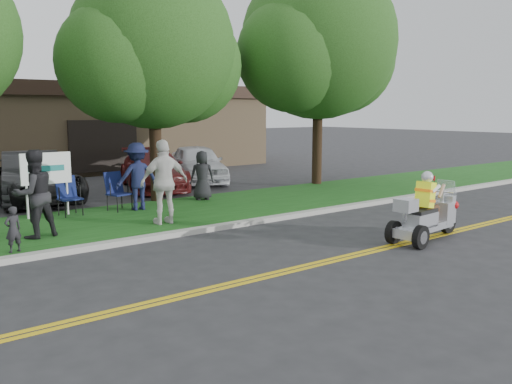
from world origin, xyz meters
TOP-DOWN VIEW (x-y plane):
  - ground at (0.00, 0.00)m, footprint 120.00×120.00m
  - centerline_near at (0.00, -0.58)m, footprint 60.00×0.10m
  - centerline_far at (0.00, -0.42)m, footprint 60.00×0.10m
  - curb at (0.00, 3.05)m, footprint 60.00×0.25m
  - grass_verge at (0.00, 5.20)m, footprint 60.00×4.00m
  - commercial_building at (2.00, 18.98)m, footprint 18.00×8.20m
  - tree_mid at (0.55, 7.23)m, footprint 5.88×4.80m
  - tree_right at (7.06, 7.03)m, footprint 6.86×5.60m
  - business_sign at (-2.90, 6.60)m, footprint 1.25×0.06m
  - trike_scooter at (2.93, -0.60)m, footprint 2.33×0.81m
  - lawn_chair_a at (-1.12, 6.41)m, footprint 0.67×0.68m
  - lawn_chair_b at (-2.41, 6.52)m, footprint 0.58×0.59m
  - spectator_adult_mid at (-3.82, 4.41)m, footprint 1.04×0.88m
  - spectator_adult_right at (-0.94, 4.00)m, footprint 1.22×0.58m
  - spectator_chair_a at (-0.64, 6.11)m, footprint 1.26×0.81m
  - spectator_chair_b at (1.66, 6.46)m, footprint 0.86×0.73m
  - child_left at (-4.52, 3.40)m, footprint 0.37×0.29m
  - parked_car_left at (-2.35, 10.00)m, footprint 2.69×4.91m
  - parked_car_mid at (-2.50, 9.78)m, footprint 2.50×5.01m
  - parked_car_right at (1.89, 10.16)m, footprint 3.34×5.20m
  - parked_car_far_right at (4.00, 10.58)m, footprint 3.13×4.72m

SIDE VIEW (x-z plane):
  - ground at x=0.00m, z-range 0.00..0.00m
  - centerline_near at x=0.00m, z-range 0.00..0.01m
  - centerline_far at x=0.00m, z-range 0.00..0.01m
  - grass_verge at x=0.00m, z-range 0.01..0.11m
  - curb at x=0.00m, z-range 0.00..0.12m
  - trike_scooter at x=2.93m, z-range -0.23..1.29m
  - child_left at x=-4.52m, z-range 0.10..1.00m
  - lawn_chair_b at x=-2.41m, z-range 0.17..1.18m
  - parked_car_mid at x=-2.50m, z-range 0.00..1.36m
  - lawn_chair_a at x=-1.12m, z-range 0.17..1.22m
  - parked_car_right at x=1.89m, z-range 0.00..1.40m
  - parked_car_far_right at x=4.00m, z-range 0.00..1.49m
  - parked_car_left at x=-2.35m, z-range 0.00..1.53m
  - spectator_chair_b at x=1.66m, z-range 0.10..1.60m
  - spectator_chair_a at x=-0.64m, z-range 0.10..1.94m
  - spectator_adult_mid at x=-3.82m, z-range 0.10..1.99m
  - spectator_adult_right at x=-0.94m, z-range 0.10..2.13m
  - business_sign at x=-2.90m, z-range 0.38..2.13m
  - commercial_building at x=2.00m, z-range 0.01..4.01m
  - tree_mid at x=0.55m, z-range 0.91..7.96m
  - tree_right at x=7.06m, z-range 0.99..9.06m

